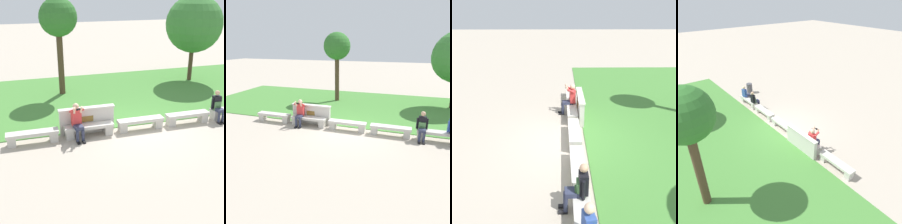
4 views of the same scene
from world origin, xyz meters
The scene contains 14 objects.
ground_plane centered at (0.00, 0.00, 0.00)m, with size 80.00×80.00×0.00m, color #B2A593.
grass_strip centered at (0.00, 4.38, 0.01)m, with size 21.85×8.00×0.03m, color #478438.
bench_main centered at (-4.02, 0.00, 0.30)m, with size 1.80×0.40×0.45m.
bench_near centered at (-2.01, 0.00, 0.30)m, with size 1.80×0.40×0.45m.
bench_mid centered at (0.00, 0.00, 0.30)m, with size 1.80×0.40×0.45m.
bench_far centered at (2.01, 0.00, 0.30)m, with size 1.80×0.40×0.45m.
bench_end centered at (4.02, 0.00, 0.30)m, with size 1.80×0.40×0.45m.
backrest_wall_with_plaque centered at (-2.01, 0.34, 0.52)m, with size 2.09×0.24×1.01m.
person_photographer centered at (-2.45, -0.08, 0.74)m, with size 0.50×0.75×1.32m.
person_distant centered at (3.31, -0.07, 0.67)m, with size 0.48×0.68×1.26m.
person_companion centered at (4.53, -0.06, 0.67)m, with size 0.48×0.72×1.26m.
backpack centered at (3.30, -0.02, 0.63)m, with size 0.28×0.24×0.43m.
tree_behind_wall centered at (-2.23, 5.19, 3.69)m, with size 1.82×1.82×4.70m.
trash_bin centered at (5.91, -1.09, 0.38)m, with size 0.44×0.44×0.75m, color #4C4C51.
Camera 4 is at (-8.59, 6.17, 7.00)m, focal length 35.00 mm.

